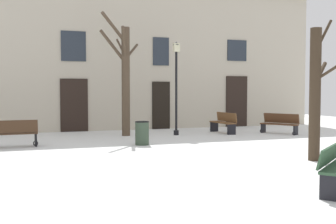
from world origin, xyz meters
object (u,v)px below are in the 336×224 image
object	(u,v)px
bench_back_to_back_left	(280,123)
bench_near_center_tree	(224,122)
tree_near_facade	(316,91)
bench_near_lamp	(14,133)
tree_center	(125,75)
streetlamp	(176,78)
litter_bin	(142,133)

from	to	relation	value
bench_back_to_back_left	bench_near_center_tree	bearing A→B (deg)	-144.87
tree_near_facade	bench_near_center_tree	bearing A→B (deg)	82.43
bench_near_lamp	bench_back_to_back_left	bearing A→B (deg)	-177.60
bench_back_to_back_left	bench_near_lamp	distance (m)	11.01
tree_center	bench_near_center_tree	xyz separation A→B (m)	(4.44, -0.34, -2.07)
tree_center	bench_near_center_tree	distance (m)	4.91
streetlamp	litter_bin	bearing A→B (deg)	-130.26
streetlamp	litter_bin	distance (m)	4.02
bench_near_center_tree	bench_near_lamp	bearing A→B (deg)	-81.42
tree_center	bench_back_to_back_left	bearing A→B (deg)	-11.78
streetlamp	bench_back_to_back_left	size ratio (longest dim) A/B	2.37
tree_near_facade	bench_near_center_tree	world-z (taller)	tree_near_facade
bench_back_to_back_left	bench_near_lamp	world-z (taller)	bench_near_lamp
tree_near_facade	bench_back_to_back_left	distance (m)	7.23
tree_center	bench_near_lamp	world-z (taller)	tree_center
streetlamp	bench_near_center_tree	size ratio (longest dim) A/B	2.36
bench_near_center_tree	bench_back_to_back_left	distance (m)	2.45
streetlamp	bench_near_lamp	size ratio (longest dim) A/B	2.55
tree_near_facade	bench_back_to_back_left	bearing A→B (deg)	63.17
tree_near_facade	streetlamp	distance (m)	7.42
tree_near_facade	tree_center	bearing A→B (deg)	114.18
tree_near_facade	streetlamp	xyz separation A→B (m)	(-1.32, 7.29, 0.53)
streetlamp	bench_near_center_tree	xyz separation A→B (m)	(2.29, 0.08, -1.94)
tree_near_facade	litter_bin	size ratio (longest dim) A/B	4.65
streetlamp	bench_near_center_tree	bearing A→B (deg)	2.05
streetlamp	litter_bin	world-z (taller)	streetlamp
tree_center	streetlamp	bearing A→B (deg)	-11.09
litter_bin	tree_center	bearing A→B (deg)	87.93
bench_near_center_tree	bench_back_to_back_left	world-z (taller)	bench_near_center_tree
tree_near_facade	litter_bin	bearing A→B (deg)	127.69
tree_center	streetlamp	size ratio (longest dim) A/B	1.26
streetlamp	bench_back_to_back_left	distance (m)	5.02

